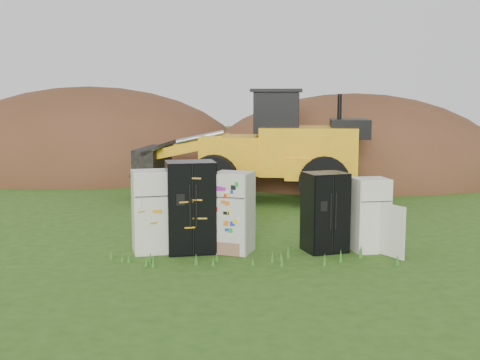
{
  "coord_description": "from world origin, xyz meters",
  "views": [
    {
      "loc": [
        -0.75,
        -12.76,
        3.31
      ],
      "look_at": [
        -0.43,
        2.0,
        1.3
      ],
      "focal_mm": 45.0,
      "sensor_mm": 36.0,
      "label": 1
    }
  ],
  "objects": [
    {
      "name": "dirt_mound_right",
      "position": [
        4.49,
        12.03,
        0.0
      ],
      "size": [
        12.95,
        9.5,
        7.05
      ],
      "primitive_type": "ellipsoid",
      "color": "#4B2C18",
      "rests_on": "ground"
    },
    {
      "name": "fridge_open_door",
      "position": [
        2.36,
        0.03,
        0.8
      ],
      "size": [
        0.82,
        0.77,
        1.6
      ],
      "primitive_type": null,
      "rotation": [
        0.0,
        0.0,
        0.16
      ],
      "color": "silver",
      "rests_on": "ground"
    },
    {
      "name": "fridge_leftmost",
      "position": [
        -2.39,
        0.04,
        0.89
      ],
      "size": [
        0.94,
        0.92,
        1.78
      ],
      "primitive_type": null,
      "rotation": [
        0.0,
        0.0,
        0.24
      ],
      "color": "silver",
      "rests_on": "ground"
    },
    {
      "name": "fridge_black_right",
      "position": [
        1.38,
        0.02,
        0.86
      ],
      "size": [
        1.03,
        0.94,
        1.73
      ],
      "primitive_type": null,
      "rotation": [
        0.0,
        0.0,
        0.29
      ],
      "color": "black",
      "rests_on": "ground"
    },
    {
      "name": "fridge_sticker",
      "position": [
        -0.61,
        -0.01,
        0.87
      ],
      "size": [
        0.98,
        0.94,
        1.74
      ],
      "primitive_type": null,
      "rotation": [
        0.0,
        0.0,
        -0.35
      ],
      "color": "silver",
      "rests_on": "ground"
    },
    {
      "name": "ground",
      "position": [
        0.0,
        0.0,
        0.0
      ],
      "size": [
        120.0,
        120.0,
        0.0
      ],
      "primitive_type": "plane",
      "color": "#2B5115",
      "rests_on": "ground"
    },
    {
      "name": "fridge_black_side",
      "position": [
        -1.53,
        0.03,
        0.99
      ],
      "size": [
        1.16,
        0.98,
        1.98
      ],
      "primitive_type": null,
      "rotation": [
        0.0,
        0.0,
        0.17
      ],
      "color": "black",
      "rests_on": "ground"
    },
    {
      "name": "wheel_loader",
      "position": [
        -0.03,
        6.83,
        1.81
      ],
      "size": [
        7.8,
        3.98,
        3.61
      ],
      "primitive_type": null,
      "rotation": [
        0.0,
        0.0,
        -0.13
      ],
      "color": "#FDB210",
      "rests_on": "ground"
    },
    {
      "name": "dirt_mound_left",
      "position": [
        -6.92,
        14.53,
        0.0
      ],
      "size": [
        14.44,
        10.83,
        7.7
      ],
      "primitive_type": "ellipsoid",
      "color": "#4B2C18",
      "rests_on": "ground"
    }
  ]
}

